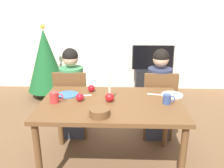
# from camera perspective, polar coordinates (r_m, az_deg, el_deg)

# --- Properties ---
(ground_plane) EXTENTS (7.68, 7.68, 0.00)m
(ground_plane) POSITION_cam_1_polar(r_m,az_deg,el_deg) (2.71, -0.17, -19.14)
(ground_plane) COLOR brown
(back_wall) EXTENTS (6.40, 0.10, 2.60)m
(back_wall) POSITION_cam_1_polar(r_m,az_deg,el_deg) (4.76, 1.11, 14.27)
(back_wall) COLOR silver
(back_wall) RESTS_ON ground
(dining_table) EXTENTS (1.40, 0.90, 0.75)m
(dining_table) POSITION_cam_1_polar(r_m,az_deg,el_deg) (2.36, -0.18, -6.23)
(dining_table) COLOR brown
(dining_table) RESTS_ON ground
(chair_left) EXTENTS (0.40, 0.40, 0.90)m
(chair_left) POSITION_cam_1_polar(r_m,az_deg,el_deg) (3.04, -9.68, -3.84)
(chair_left) COLOR brown
(chair_left) RESTS_ON ground
(chair_right) EXTENTS (0.40, 0.40, 0.90)m
(chair_right) POSITION_cam_1_polar(r_m,az_deg,el_deg) (3.02, 11.27, -4.11)
(chair_right) COLOR brown
(chair_right) RESTS_ON ground
(person_left_child) EXTENTS (0.30, 0.30, 1.17)m
(person_left_child) POSITION_cam_1_polar(r_m,az_deg,el_deg) (3.05, -9.62, -2.60)
(person_left_child) COLOR #33384C
(person_left_child) RESTS_ON ground
(person_right_child) EXTENTS (0.30, 0.30, 1.17)m
(person_right_child) POSITION_cam_1_polar(r_m,az_deg,el_deg) (3.03, 11.24, -2.87)
(person_right_child) COLOR #33384C
(person_right_child) RESTS_ON ground
(tv_stand) EXTENTS (0.64, 0.40, 0.48)m
(tv_stand) POSITION_cam_1_polar(r_m,az_deg,el_deg) (4.70, 9.60, 0.77)
(tv_stand) COLOR black
(tv_stand) RESTS_ON ground
(tv) EXTENTS (0.79, 0.05, 0.46)m
(tv) POSITION_cam_1_polar(r_m,az_deg,el_deg) (4.58, 9.92, 6.38)
(tv) COLOR black
(tv) RESTS_ON tv_stand
(christmas_tree) EXTENTS (0.71, 0.71, 1.35)m
(christmas_tree) POSITION_cam_1_polar(r_m,az_deg,el_deg) (4.47, -15.87, 5.55)
(christmas_tree) COLOR brown
(christmas_tree) RESTS_ON ground
(candle_centerpiece) EXTENTS (0.09, 0.09, 0.29)m
(candle_centerpiece) POSITION_cam_1_polar(r_m,az_deg,el_deg) (2.31, -0.58, -2.86)
(candle_centerpiece) COLOR red
(candle_centerpiece) RESTS_ON dining_table
(plate_left) EXTENTS (0.22, 0.22, 0.01)m
(plate_left) POSITION_cam_1_polar(r_m,az_deg,el_deg) (2.54, -10.71, -2.54)
(plate_left) COLOR teal
(plate_left) RESTS_ON dining_table
(plate_right) EXTENTS (0.23, 0.23, 0.01)m
(plate_right) POSITION_cam_1_polar(r_m,az_deg,el_deg) (2.57, 14.42, -2.60)
(plate_right) COLOR silver
(plate_right) RESTS_ON dining_table
(mug_left) EXTENTS (0.14, 0.09, 0.10)m
(mug_left) POSITION_cam_1_polar(r_m,az_deg,el_deg) (2.37, -13.80, -3.18)
(mug_left) COLOR #B72D2D
(mug_left) RESTS_ON dining_table
(mug_right) EXTENTS (0.12, 0.08, 0.09)m
(mug_right) POSITION_cam_1_polar(r_m,az_deg,el_deg) (2.33, 13.32, -3.60)
(mug_right) COLOR #33477F
(mug_right) RESTS_ON dining_table
(fork_left) EXTENTS (0.18, 0.04, 0.01)m
(fork_left) POSITION_cam_1_polar(r_m,az_deg,el_deg) (2.50, -7.06, -2.79)
(fork_left) COLOR silver
(fork_left) RESTS_ON dining_table
(fork_right) EXTENTS (0.18, 0.05, 0.01)m
(fork_right) POSITION_cam_1_polar(r_m,az_deg,el_deg) (2.55, 10.57, -2.51)
(fork_right) COLOR silver
(fork_right) RESTS_ON dining_table
(bowl_walnuts) EXTENTS (0.18, 0.18, 0.07)m
(bowl_walnuts) POSITION_cam_1_polar(r_m,az_deg,el_deg) (2.03, -3.08, -6.93)
(bowl_walnuts) COLOR brown
(bowl_walnuts) RESTS_ON dining_table
(apple_near_candle) EXTENTS (0.08, 0.08, 0.08)m
(apple_near_candle) POSITION_cam_1_polar(r_m,az_deg,el_deg) (2.59, -5.06, -1.05)
(apple_near_candle) COLOR #B1101A
(apple_near_candle) RESTS_ON dining_table
(apple_by_left_plate) EXTENTS (0.08, 0.08, 0.08)m
(apple_by_left_plate) POSITION_cam_1_polar(r_m,az_deg,el_deg) (2.36, -7.85, -3.20)
(apple_by_left_plate) COLOR red
(apple_by_left_plate) RESTS_ON dining_table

